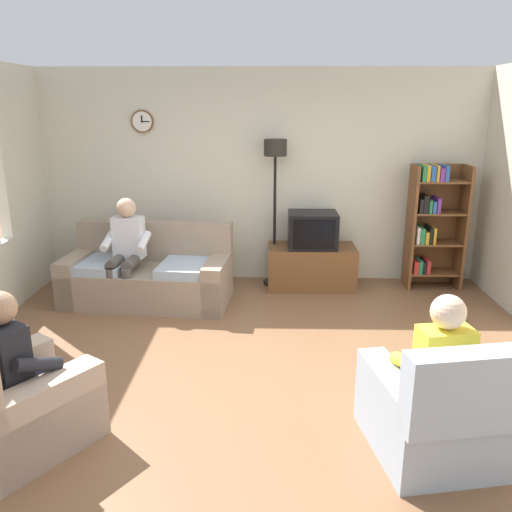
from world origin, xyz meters
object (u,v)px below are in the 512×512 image
(floor_lamp, at_px, (275,172))
(couch, at_px, (149,276))
(tv, at_px, (313,230))
(person_on_couch, at_px, (126,247))
(person_in_left_armchair, at_px, (20,361))
(armchair_near_window, at_px, (14,408))
(person_in_right_armchair, at_px, (435,364))
(tv_stand, at_px, (311,267))
(bookshelf, at_px, (432,222))
(armchair_near_bookshelf, at_px, (437,413))

(floor_lamp, bearing_deg, couch, -156.29)
(tv, bearing_deg, couch, -164.87)
(person_on_couch, bearing_deg, person_in_left_armchair, -90.71)
(armchair_near_window, distance_m, person_in_right_armchair, 2.83)
(tv_stand, relative_size, floor_lamp, 0.59)
(tv_stand, distance_m, person_in_right_armchair, 3.25)
(bookshelf, distance_m, person_in_left_armchair, 4.95)
(tv, height_order, person_on_couch, person_on_couch)
(bookshelf, distance_m, person_on_couch, 3.74)
(tv, xyz_separation_m, armchair_near_window, (-2.25, -3.26, -0.46))
(couch, height_order, tv, tv)
(couch, height_order, armchair_near_window, same)
(floor_lamp, xyz_separation_m, armchair_near_window, (-1.78, -3.38, -1.16))
(bookshelf, xyz_separation_m, armchair_near_bookshelf, (-0.92, -3.34, -0.55))
(armchair_near_window, relative_size, person_in_left_armchair, 1.05)
(bookshelf, bearing_deg, couch, -169.77)
(tv_stand, height_order, person_in_right_armchair, person_in_right_armchair)
(floor_lamp, bearing_deg, armchair_near_window, -117.78)
(bookshelf, relative_size, armchair_near_bookshelf, 1.55)
(bookshelf, xyz_separation_m, person_on_couch, (-3.67, -0.73, -0.14))
(tv_stand, distance_m, floor_lamp, 1.28)
(tv_stand, xyz_separation_m, armchair_near_bookshelf, (0.57, -3.27, 0.02))
(floor_lamp, relative_size, armchair_near_window, 1.57)
(person_in_right_armchair, bearing_deg, tv_stand, 99.95)
(couch, relative_size, person_on_couch, 1.59)
(tv_stand, relative_size, armchair_near_window, 0.93)
(bookshelf, bearing_deg, person_in_left_armchair, -138.45)
(tv_stand, bearing_deg, person_on_couch, -162.99)
(armchair_near_window, distance_m, armchair_near_bookshelf, 2.83)
(person_on_couch, bearing_deg, bookshelf, 11.31)
(person_on_couch, xyz_separation_m, person_in_left_armchair, (-0.03, -2.54, -0.09))
(person_on_couch, bearing_deg, armchair_near_bookshelf, -43.54)
(tv, relative_size, bookshelf, 0.39)
(person_on_couch, height_order, person_in_right_armchair, person_on_couch)
(tv_stand, xyz_separation_m, armchair_near_window, (-2.25, -3.28, 0.02))
(person_in_right_armchair, bearing_deg, tv, 100.03)
(bookshelf, distance_m, armchair_near_bookshelf, 3.51)
(tv_stand, xyz_separation_m, person_in_right_armchair, (0.56, -3.19, 0.34))
(floor_lamp, relative_size, person_in_left_armchair, 1.65)
(armchair_near_bookshelf, bearing_deg, armchair_near_window, -179.82)
(tv_stand, xyz_separation_m, person_on_couch, (-2.17, -0.66, 0.43))
(bookshelf, distance_m, floor_lamp, 2.06)
(armchair_near_window, bearing_deg, bookshelf, 41.79)
(couch, distance_m, armchair_near_bookshelf, 3.72)
(couch, xyz_separation_m, person_in_left_armchair, (-0.24, -2.65, 0.29))
(couch, xyz_separation_m, floor_lamp, (1.49, 0.65, 1.14))
(tv_stand, bearing_deg, tv, -90.00)
(tv_stand, bearing_deg, couch, -164.20)
(armchair_near_bookshelf, height_order, person_in_right_armchair, person_in_right_armchair)
(floor_lamp, bearing_deg, person_on_couch, -155.81)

